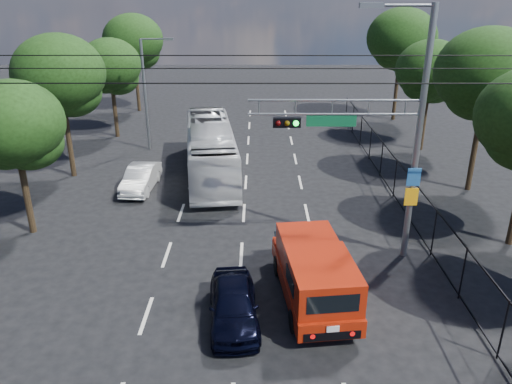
{
  "coord_description": "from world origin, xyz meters",
  "views": [
    {
      "loc": [
        0.65,
        -9.53,
        10.0
      ],
      "look_at": [
        0.59,
        7.83,
        2.8
      ],
      "focal_mm": 35.0,
      "sensor_mm": 36.0,
      "label": 1
    }
  ],
  "objects_px": {
    "navy_hatchback": "(233,304)",
    "white_van": "(141,178)",
    "red_pickup": "(314,272)",
    "white_bus": "(210,150)",
    "signal_mast": "(386,128)"
  },
  "relations": [
    {
      "from": "red_pickup",
      "to": "white_bus",
      "type": "bearing_deg",
      "value": 110.23
    },
    {
      "from": "white_bus",
      "to": "white_van",
      "type": "bearing_deg",
      "value": -154.69
    },
    {
      "from": "signal_mast",
      "to": "red_pickup",
      "type": "distance_m",
      "value": 5.86
    },
    {
      "from": "white_bus",
      "to": "white_van",
      "type": "height_order",
      "value": "white_bus"
    },
    {
      "from": "navy_hatchback",
      "to": "white_van",
      "type": "height_order",
      "value": "navy_hatchback"
    },
    {
      "from": "red_pickup",
      "to": "navy_hatchback",
      "type": "bearing_deg",
      "value": -156.37
    },
    {
      "from": "navy_hatchback",
      "to": "white_bus",
      "type": "relative_size",
      "value": 0.36
    },
    {
      "from": "red_pickup",
      "to": "white_bus",
      "type": "height_order",
      "value": "white_bus"
    },
    {
      "from": "signal_mast",
      "to": "navy_hatchback",
      "type": "distance_m",
      "value": 8.28
    },
    {
      "from": "navy_hatchback",
      "to": "white_van",
      "type": "relative_size",
      "value": 0.99
    },
    {
      "from": "signal_mast",
      "to": "white_bus",
      "type": "bearing_deg",
      "value": 128.35
    },
    {
      "from": "white_van",
      "to": "navy_hatchback",
      "type": "bearing_deg",
      "value": -60.98
    },
    {
      "from": "signal_mast",
      "to": "white_van",
      "type": "height_order",
      "value": "signal_mast"
    },
    {
      "from": "red_pickup",
      "to": "white_bus",
      "type": "xyz_separation_m",
      "value": [
        -4.54,
        12.33,
        0.37
      ]
    },
    {
      "from": "signal_mast",
      "to": "white_van",
      "type": "relative_size",
      "value": 2.47
    }
  ]
}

